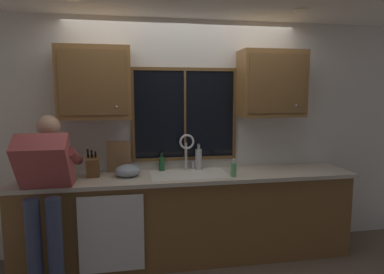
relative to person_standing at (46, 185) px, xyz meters
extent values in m
cube|color=silver|center=(1.33, 0.67, 0.31)|extent=(5.85, 0.12, 2.55)
cylinder|color=#FFEAB2|center=(2.37, 0.01, 1.58)|extent=(0.14, 0.14, 0.01)
cube|color=black|center=(1.34, 0.60, 0.56)|extent=(1.10, 0.02, 0.95)
cube|color=brown|center=(1.34, 0.59, 1.06)|extent=(1.17, 0.02, 0.04)
cube|color=brown|center=(1.34, 0.59, 0.07)|extent=(1.17, 0.02, 0.04)
cube|color=brown|center=(0.78, 0.59, 0.56)|extent=(0.03, 0.02, 0.95)
cube|color=brown|center=(1.91, 0.59, 0.56)|extent=(0.03, 0.02, 0.95)
cube|color=brown|center=(1.34, 0.59, 0.56)|extent=(0.02, 0.02, 0.95)
cube|color=brown|center=(1.33, 0.32, -0.52)|extent=(3.45, 0.58, 0.88)
cube|color=beige|center=(1.33, 0.30, -0.06)|extent=(3.51, 0.62, 0.04)
cube|color=white|center=(0.55, 0.00, -0.50)|extent=(0.60, 0.02, 0.74)
cube|color=olive|center=(0.41, 0.45, 0.90)|extent=(0.71, 0.33, 0.72)
cube|color=brown|center=(0.41, 0.28, 0.90)|extent=(0.63, 0.01, 0.62)
sphere|color=#B2B2B7|center=(0.62, 0.27, 0.67)|extent=(0.02, 0.02, 0.02)
cube|color=olive|center=(2.28, 0.45, 0.90)|extent=(0.71, 0.33, 0.72)
cube|color=brown|center=(2.28, 0.28, 0.90)|extent=(0.63, 0.01, 0.62)
sphere|color=#B2B2B7|center=(2.49, 0.27, 0.67)|extent=(0.02, 0.02, 0.02)
cube|color=white|center=(1.34, 0.31, -0.05)|extent=(0.80, 0.46, 0.02)
cube|color=beige|center=(1.14, 0.31, -0.15)|extent=(0.36, 0.42, 0.20)
cube|color=beige|center=(1.54, 0.31, -0.15)|extent=(0.36, 0.42, 0.20)
cube|color=white|center=(1.34, 0.31, -0.15)|extent=(0.04, 0.42, 0.20)
cylinder|color=silver|center=(1.34, 0.53, 0.11)|extent=(0.03, 0.03, 0.30)
torus|color=silver|center=(1.34, 0.47, 0.28)|extent=(0.16, 0.02, 0.16)
cylinder|color=silver|center=(1.42, 0.53, 0.01)|extent=(0.03, 0.03, 0.09)
cylinder|color=#384260|center=(-0.08, -0.15, -0.52)|extent=(0.13, 0.13, 0.88)
cylinder|color=#384260|center=(0.09, -0.15, -0.52)|extent=(0.13, 0.13, 0.88)
cube|color=#B24C4C|center=(0.00, 0.01, 0.16)|extent=(0.44, 0.50, 0.61)
sphere|color=tan|center=(0.00, 0.23, 0.49)|extent=(0.21, 0.21, 0.21)
cylinder|color=#B24C4C|center=(-0.22, 0.19, 0.21)|extent=(0.09, 0.52, 0.26)
cylinder|color=#B24C4C|center=(0.22, 0.19, 0.21)|extent=(0.09, 0.52, 0.26)
cube|color=brown|center=(0.37, 0.36, 0.06)|extent=(0.12, 0.18, 0.25)
cylinder|color=black|center=(0.33, 0.30, 0.22)|extent=(0.02, 0.05, 0.09)
cylinder|color=black|center=(0.37, 0.30, 0.21)|extent=(0.02, 0.04, 0.08)
cylinder|color=black|center=(0.40, 0.31, 0.20)|extent=(0.02, 0.04, 0.06)
cube|color=#997047|center=(0.62, 0.53, 0.13)|extent=(0.24, 0.09, 0.34)
ellipsoid|color=#8C99A8|center=(0.71, 0.34, 0.02)|extent=(0.26, 0.26, 0.13)
cylinder|color=#59A566|center=(1.77, 0.14, 0.03)|extent=(0.06, 0.06, 0.14)
cylinder|color=silver|center=(1.77, 0.14, 0.12)|extent=(0.02, 0.02, 0.04)
cylinder|color=silver|center=(1.77, 0.12, 0.14)|extent=(0.01, 0.04, 0.01)
cylinder|color=#1E592D|center=(1.07, 0.53, 0.03)|extent=(0.06, 0.06, 0.15)
cylinder|color=#184724|center=(1.07, 0.53, 0.13)|extent=(0.03, 0.03, 0.04)
cylinder|color=black|center=(1.07, 0.53, 0.15)|extent=(0.03, 0.03, 0.01)
cylinder|color=#B7B7BC|center=(1.48, 0.52, 0.07)|extent=(0.07, 0.07, 0.23)
cylinder|color=#929296|center=(1.48, 0.52, 0.21)|extent=(0.03, 0.03, 0.06)
cylinder|color=black|center=(1.48, 0.52, 0.25)|extent=(0.04, 0.04, 0.01)
camera|label=1|loc=(0.76, -3.09, 0.81)|focal=31.71mm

